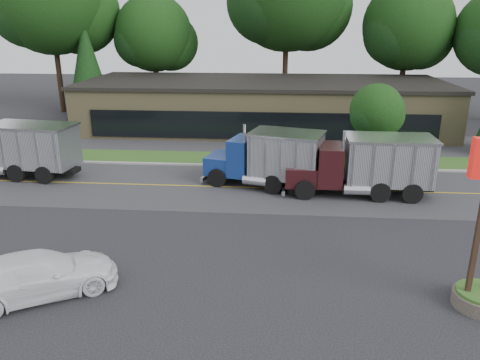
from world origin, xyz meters
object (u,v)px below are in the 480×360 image
at_px(dump_truck_red, 15,148).
at_px(rally_car, 38,275).
at_px(dump_truck_blue, 270,157).
at_px(dump_truck_maroon, 367,164).

relative_size(dump_truck_red, rally_car, 1.70).
xyz_separation_m(dump_truck_blue, rally_car, (-7.98, -12.35, -1.00)).
xyz_separation_m(dump_truck_blue, dump_truck_maroon, (5.42, -0.93, 0.01)).
relative_size(dump_truck_red, dump_truck_blue, 1.28).
relative_size(dump_truck_blue, dump_truck_maroon, 0.88).
height_order(dump_truck_red, dump_truck_blue, same).
xyz_separation_m(dump_truck_red, dump_truck_maroon, (21.42, -1.71, -0.00)).
bearing_deg(dump_truck_maroon, dump_truck_blue, -8.88).
bearing_deg(dump_truck_blue, dump_truck_maroon, -173.95).
height_order(dump_truck_red, dump_truck_maroon, same).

